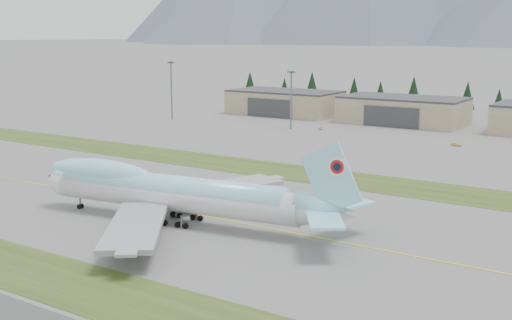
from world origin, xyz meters
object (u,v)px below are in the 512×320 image
Objects in this scene: boeing_747_freighter at (171,192)px; hangar_center at (403,110)px; hangar_left at (285,102)px; service_vehicle_a at (321,129)px; service_vehicle_b at (456,146)px.

boeing_747_freighter is 1.41× the size of hangar_center.
hangar_left is 15.64× the size of service_vehicle_a.
hangar_left and hangar_center have the same top height.
boeing_747_freighter is 116.95m from service_vehicle_b.
hangar_left is 97.79m from service_vehicle_b.
service_vehicle_b is at bearing 71.52° from boeing_747_freighter.
hangar_left is 14.38× the size of service_vehicle_b.
service_vehicle_b is (53.59, -9.11, 0.00)m from service_vehicle_a.
hangar_left reaches higher than service_vehicle_b.
service_vehicle_a is at bearing 96.62° from boeing_747_freighter.
service_vehicle_a is at bearing -42.89° from hangar_left.
boeing_747_freighter is at bearing -99.38° from service_vehicle_a.
boeing_747_freighter is 1.41× the size of hangar_left.
boeing_747_freighter is at bearing -66.76° from hangar_left.
service_vehicle_b is at bearing -51.14° from hangar_center.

